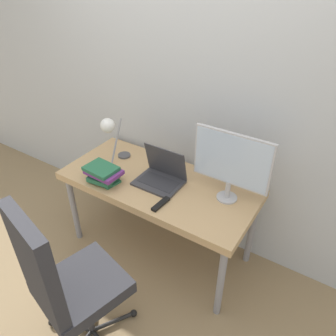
{
  "coord_description": "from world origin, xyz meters",
  "views": [
    {
      "loc": [
        1.14,
        -1.3,
        2.19
      ],
      "look_at": [
        0.11,
        0.31,
        0.9
      ],
      "focal_mm": 35.0,
      "sensor_mm": 36.0,
      "label": 1
    }
  ],
  "objects_px": {
    "monitor": "(231,162)",
    "desk_lamp": "(110,130)",
    "office_chair": "(64,281)",
    "laptop": "(161,176)",
    "book_stack": "(103,173)"
  },
  "relations": [
    {
      "from": "laptop",
      "to": "monitor",
      "type": "height_order",
      "value": "monitor"
    },
    {
      "from": "desk_lamp",
      "to": "office_chair",
      "type": "distance_m",
      "value": 1.16
    },
    {
      "from": "desk_lamp",
      "to": "office_chair",
      "type": "relative_size",
      "value": 0.35
    },
    {
      "from": "laptop",
      "to": "desk_lamp",
      "type": "height_order",
      "value": "desk_lamp"
    },
    {
      "from": "monitor",
      "to": "office_chair",
      "type": "relative_size",
      "value": 0.46
    },
    {
      "from": "monitor",
      "to": "desk_lamp",
      "type": "relative_size",
      "value": 1.31
    },
    {
      "from": "office_chair",
      "to": "monitor",
      "type": "bearing_deg",
      "value": 64.96
    },
    {
      "from": "office_chair",
      "to": "book_stack",
      "type": "distance_m",
      "value": 0.85
    },
    {
      "from": "monitor",
      "to": "desk_lamp",
      "type": "distance_m",
      "value": 0.97
    },
    {
      "from": "office_chair",
      "to": "book_stack",
      "type": "bearing_deg",
      "value": 115.74
    },
    {
      "from": "monitor",
      "to": "office_chair",
      "type": "xyz_separation_m",
      "value": [
        -0.5,
        -1.07,
        -0.39
      ]
    },
    {
      "from": "laptop",
      "to": "monitor",
      "type": "relative_size",
      "value": 0.64
    },
    {
      "from": "desk_lamp",
      "to": "office_chair",
      "type": "height_order",
      "value": "office_chair"
    },
    {
      "from": "monitor",
      "to": "book_stack",
      "type": "bearing_deg",
      "value": -159.82
    },
    {
      "from": "desk_lamp",
      "to": "office_chair",
      "type": "bearing_deg",
      "value": -64.71
    }
  ]
}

